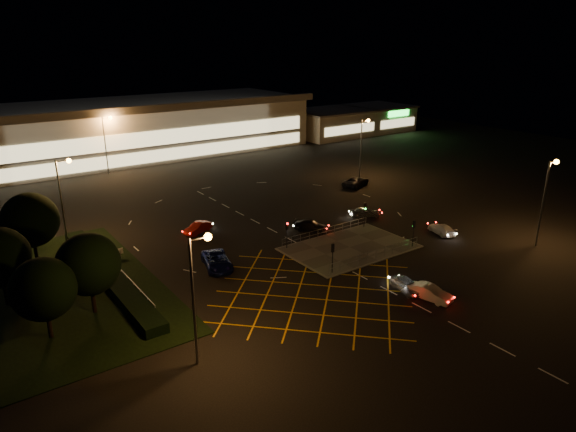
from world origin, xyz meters
TOP-DOWN VIEW (x-y plane):
  - ground at (0.00, 0.00)m, footprint 180.00×180.00m
  - pedestrian_island at (2.00, -2.00)m, footprint 14.00×9.00m
  - grass_verge at (-28.00, 6.00)m, footprint 18.00×30.00m
  - hedge at (-23.00, 6.00)m, footprint 2.00×26.00m
  - supermarket at (0.00, 61.95)m, footprint 72.00×26.50m
  - retail_unit_a at (46.00, 53.97)m, footprint 18.80×14.80m
  - retail_unit_b at (62.00, 53.96)m, footprint 14.80×14.80m
  - streetlight_sw at (-21.56, -12.00)m, footprint 1.78×0.56m
  - streetlight_se at (20.44, -14.00)m, footprint 1.78×0.56m
  - streetlight_nw at (-23.56, 18.00)m, footprint 1.78×0.56m
  - streetlight_ne at (24.44, 20.00)m, footprint 1.78×0.56m
  - streetlight_far_left at (-9.56, 48.00)m, footprint 1.78×0.56m
  - streetlight_far_right at (30.44, 50.00)m, footprint 1.78×0.56m
  - signal_sw at (-4.00, -5.99)m, footprint 0.28×0.30m
  - signal_se at (8.00, -5.99)m, footprint 0.28×0.30m
  - signal_nw at (-4.00, 1.99)m, footprint 0.28×0.30m
  - signal_ne at (8.00, 1.99)m, footprint 0.28×0.30m
  - tree_a at (-30.00, -2.00)m, footprint 5.04×5.04m
  - tree_c at (-28.00, 14.00)m, footprint 5.76×5.76m
  - tree_e at (-26.00, 0.00)m, footprint 5.40×5.40m
  - car_near_silver at (-0.76, -13.06)m, footprint 2.32×4.08m
  - car_queue_white at (-0.23, -15.35)m, footprint 2.33×4.34m
  - car_left_blue at (-12.86, 2.08)m, footprint 3.92×5.99m
  - car_far_dkgrey at (1.84, 5.00)m, footprint 4.09×4.53m
  - car_right_silver at (11.05, 4.96)m, footprint 4.12×3.28m
  - car_circ_red at (-9.94, 12.55)m, footprint 4.16×2.76m
  - car_east_grey at (20.24, 16.89)m, footprint 6.15×4.38m
  - car_approach_white at (14.27, -5.10)m, footprint 2.81×4.50m

SIDE VIEW (x-z plane):
  - ground at x=0.00m, z-range 0.00..0.00m
  - grass_verge at x=-28.00m, z-range 0.00..0.08m
  - pedestrian_island at x=2.00m, z-range 0.00..0.12m
  - hedge at x=-23.00m, z-range 0.00..1.00m
  - car_approach_white at x=14.27m, z-range 0.00..1.22m
  - car_far_dkgrey at x=1.84m, z-range 0.00..1.27m
  - car_circ_red at x=-9.94m, z-range 0.00..1.30m
  - car_near_silver at x=-0.76m, z-range 0.00..1.31m
  - car_right_silver at x=11.05m, z-range 0.00..1.32m
  - car_queue_white at x=-0.23m, z-range 0.00..1.36m
  - car_left_blue at x=-12.86m, z-range 0.00..1.53m
  - car_east_grey at x=20.24m, z-range 0.00..1.56m
  - signal_sw at x=-4.00m, z-range 0.79..3.94m
  - signal_se at x=8.00m, z-range 0.79..3.94m
  - signal_nw at x=-4.00m, z-range 0.79..3.94m
  - signal_ne at x=8.00m, z-range 0.79..3.94m
  - retail_unit_a at x=46.00m, z-range 0.04..6.39m
  - retail_unit_b at x=62.00m, z-range 0.05..6.40m
  - tree_a at x=-30.00m, z-range 0.90..7.76m
  - tree_e at x=-26.00m, z-range 0.97..8.32m
  - tree_c at x=-28.00m, z-range 1.03..8.87m
  - supermarket at x=0.00m, z-range 0.06..10.56m
  - streetlight_sw at x=-21.56m, z-range 1.55..11.58m
  - streetlight_se at x=20.44m, z-range 1.55..11.58m
  - streetlight_nw at x=-23.56m, z-range 1.55..11.58m
  - streetlight_ne at x=24.44m, z-range 1.55..11.58m
  - streetlight_far_left at x=-9.56m, z-range 1.55..11.58m
  - streetlight_far_right at x=30.44m, z-range 1.55..11.58m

